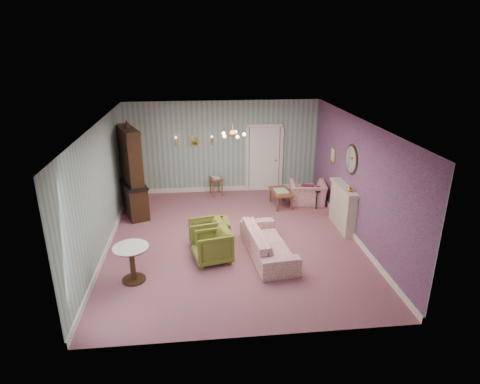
{
  "coord_description": "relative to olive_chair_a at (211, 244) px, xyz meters",
  "views": [
    {
      "loc": [
        -0.79,
        -8.92,
        4.62
      ],
      "look_at": [
        0.2,
        0.4,
        1.1
      ],
      "focal_mm": 30.45,
      "sensor_mm": 36.0,
      "label": 1
    }
  ],
  "objects": [
    {
      "name": "mantel_vase",
      "position": [
        3.42,
        0.92,
        0.82
      ],
      "size": [
        0.15,
        0.15,
        0.15
      ],
      "primitive_type": "imported",
      "color": "gold",
      "rests_on": "fireplace"
    },
    {
      "name": "wall_right_floral",
      "position": [
        3.56,
        0.92,
        1.04
      ],
      "size": [
        0.0,
        7.0,
        7.0
      ],
      "primitive_type": "plane",
      "rotation": [
        1.57,
        0.0,
        -1.57
      ],
      "color": "#C16096",
      "rests_on": "ground"
    },
    {
      "name": "wall_front",
      "position": [
        0.58,
        -2.58,
        1.04
      ],
      "size": [
        6.0,
        0.0,
        6.0
      ],
      "primitive_type": "plane",
      "rotation": [
        -1.57,
        0.0,
        0.0
      ],
      "color": "gray",
      "rests_on": "ground"
    },
    {
      "name": "door",
      "position": [
        1.88,
        4.38,
        0.67
      ],
      "size": [
        1.12,
        0.12,
        2.16
      ],
      "primitive_type": null,
      "color": "white",
      "rests_on": "floor"
    },
    {
      "name": "wall_back",
      "position": [
        0.58,
        4.42,
        1.04
      ],
      "size": [
        6.0,
        0.0,
        6.0
      ],
      "primitive_type": "plane",
      "rotation": [
        1.57,
        0.0,
        0.0
      ],
      "color": "gray",
      "rests_on": "ground"
    },
    {
      "name": "floor",
      "position": [
        0.58,
        0.92,
        -0.41
      ],
      "size": [
        7.0,
        7.0,
        0.0
      ],
      "primitive_type": "plane",
      "color": "#985869",
      "rests_on": "ground"
    },
    {
      "name": "oval_mirror",
      "position": [
        3.54,
        1.32,
        1.44
      ],
      "size": [
        0.04,
        0.76,
        0.84
      ],
      "primitive_type": null,
      "color": "white",
      "rests_on": "wall_right"
    },
    {
      "name": "framed_print",
      "position": [
        3.55,
        2.67,
        1.19
      ],
      "size": [
        0.04,
        0.34,
        0.42
      ],
      "primitive_type": null,
      "color": "gold",
      "rests_on": "wall_right"
    },
    {
      "name": "wall_right",
      "position": [
        3.58,
        0.92,
        1.04
      ],
      "size": [
        0.0,
        7.0,
        7.0
      ],
      "primitive_type": "plane",
      "rotation": [
        1.57,
        0.0,
        -1.57
      ],
      "color": "gray",
      "rests_on": "ground"
    },
    {
      "name": "dresser",
      "position": [
        -2.07,
        2.88,
        0.88
      ],
      "size": [
        1.07,
        1.64,
        2.59
      ],
      "primitive_type": null,
      "rotation": [
        0.0,
        0.0,
        0.37
      ],
      "color": "black",
      "rests_on": "floor"
    },
    {
      "name": "sconce_right",
      "position": [
        0.23,
        4.36,
        1.29
      ],
      "size": [
        0.16,
        0.12,
        0.3
      ],
      "primitive_type": null,
      "color": "gold",
      "rests_on": "wall_back"
    },
    {
      "name": "coffee_table",
      "position": [
        2.16,
        2.95,
        -0.17
      ],
      "size": [
        0.6,
        0.98,
        0.48
      ],
      "primitive_type": null,
      "rotation": [
        0.0,
        0.0,
        0.08
      ],
      "color": "brown",
      "rests_on": "floor"
    },
    {
      "name": "sconce_left",
      "position": [
        -0.87,
        4.36,
        1.29
      ],
      "size": [
        0.16,
        0.12,
        0.3
      ],
      "primitive_type": null,
      "color": "gold",
      "rests_on": "wall_back"
    },
    {
      "name": "fireplace",
      "position": [
        3.44,
        1.32,
        0.17
      ],
      "size": [
        0.3,
        1.4,
        1.16
      ],
      "primitive_type": null,
      "color": "beige",
      "rests_on": "floor"
    },
    {
      "name": "burgundy_cushion",
      "position": [
        2.94,
        2.88,
        0.07
      ],
      "size": [
        0.41,
        0.28,
        0.39
      ],
      "primitive_type": "cube",
      "rotation": [
        0.17,
        0.0,
        -0.35
      ],
      "color": "maroon",
      "rests_on": "wingback_chair"
    },
    {
      "name": "olive_chair_a",
      "position": [
        0.0,
        0.0,
        0.0
      ],
      "size": [
        0.9,
        0.94,
        0.82
      ],
      "primitive_type": "imported",
      "rotation": [
        0.0,
        0.0,
        -1.35
      ],
      "color": "olive",
      "rests_on": "floor"
    },
    {
      "name": "ceiling",
      "position": [
        0.58,
        0.92,
        2.49
      ],
      "size": [
        7.0,
        7.0,
        0.0
      ],
      "primitive_type": "plane",
      "rotation": [
        3.14,
        0.0,
        0.0
      ],
      "color": "white",
      "rests_on": "ground"
    },
    {
      "name": "pedestal_table",
      "position": [
        -1.62,
        -0.66,
        -0.02
      ],
      "size": [
        0.73,
        0.73,
        0.78
      ],
      "primitive_type": null,
      "rotation": [
        0.0,
        0.0,
        0.02
      ],
      "color": "black",
      "rests_on": "floor"
    },
    {
      "name": "wingback_chair",
      "position": [
        2.99,
        3.03,
        0.04
      ],
      "size": [
        1.12,
        0.81,
        0.9
      ],
      "primitive_type": "imported",
      "rotation": [
        0.0,
        0.0,
        3.0
      ],
      "color": "#AB4565",
      "rests_on": "floor"
    },
    {
      "name": "gilt_mirror_back",
      "position": [
        -0.32,
        4.38,
        1.29
      ],
      "size": [
        0.28,
        0.06,
        0.36
      ],
      "primitive_type": null,
      "color": "gold",
      "rests_on": "wall_back"
    },
    {
      "name": "nesting_table",
      "position": [
        0.31,
        4.07,
        -0.11
      ],
      "size": [
        0.45,
        0.53,
        0.61
      ],
      "primitive_type": null,
      "rotation": [
        0.0,
        0.0,
        0.21
      ],
      "color": "brown",
      "rests_on": "floor"
    },
    {
      "name": "olive_chair_c",
      "position": [
        0.14,
        0.84,
        -0.08
      ],
      "size": [
        0.61,
        0.65,
        0.66
      ],
      "primitive_type": "imported",
      "rotation": [
        0.0,
        0.0,
        -1.55
      ],
      "color": "olive",
      "rests_on": "floor"
    },
    {
      "name": "sofa_chintz",
      "position": [
        1.29,
        0.09,
        0.01
      ],
      "size": [
        0.86,
        2.22,
        0.85
      ],
      "primitive_type": "imported",
      "rotation": [
        0.0,
        0.0,
        1.68
      ],
      "color": "#AB4565",
      "rests_on": "floor"
    },
    {
      "name": "wall_left",
      "position": [
        -2.42,
        0.92,
        1.04
      ],
      "size": [
        0.0,
        7.0,
        7.0
      ],
      "primitive_type": "plane",
      "rotation": [
        1.57,
        0.0,
        1.57
      ],
      "color": "gray",
      "rests_on": "ground"
    },
    {
      "name": "chandelier",
      "position": [
        0.58,
        0.92,
        2.22
      ],
      "size": [
        0.56,
        0.56,
        0.36
      ],
      "primitive_type": null,
      "color": "gold",
      "rests_on": "ceiling"
    },
    {
      "name": "side_table_black",
      "position": [
        3.23,
        2.78,
        -0.13
      ],
      "size": [
        0.47,
        0.47,
        0.56
      ],
      "primitive_type": null,
      "rotation": [
        0.0,
        0.0,
        0.33
      ],
      "color": "black",
      "rests_on": "floor"
    },
    {
      "name": "olive_chair_b",
      "position": [
        -0.07,
        0.55,
        -0.03
      ],
      "size": [
        0.84,
        0.87,
        0.77
      ],
      "primitive_type": "imported",
      "rotation": [
        0.0,
        0.0,
        -1.36
      ],
      "color": "olive",
      "rests_on": "floor"
    }
  ]
}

